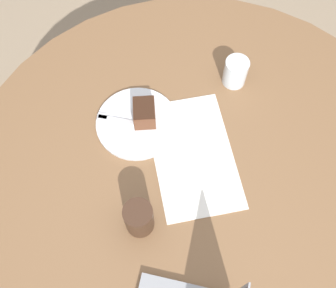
{
  "coord_description": "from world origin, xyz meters",
  "views": [
    {
      "loc": [
        -0.28,
        0.29,
        1.77
      ],
      "look_at": [
        0.12,
        0.03,
        0.79
      ],
      "focal_mm": 42.0,
      "sensor_mm": 36.0,
      "label": 1
    }
  ],
  "objects": [
    {
      "name": "cake_slice",
      "position": [
        0.24,
        0.03,
        0.8
      ],
      "size": [
        0.1,
        0.09,
        0.06
      ],
      "rotation": [
        0.0,
        0.0,
        5.78
      ],
      "color": "brown",
      "rests_on": "plate"
    },
    {
      "name": "water_glass",
      "position": [
        0.21,
        -0.27,
        0.8
      ],
      "size": [
        0.07,
        0.07,
        0.09
      ],
      "color": "silver",
      "rests_on": "dining_table"
    },
    {
      "name": "dining_table",
      "position": [
        0.0,
        0.0,
        0.64
      ],
      "size": [
        1.37,
        1.37,
        0.75
      ],
      "color": "brown",
      "rests_on": "ground_plane"
    },
    {
      "name": "fork",
      "position": [
        0.27,
        0.1,
        0.77
      ],
      "size": [
        0.13,
        0.14,
        0.0
      ],
      "rotation": [
        0.0,
        0.0,
        7.08
      ],
      "color": "silver",
      "rests_on": "plate"
    },
    {
      "name": "plate",
      "position": [
        0.24,
        0.06,
        0.76
      ],
      "size": [
        0.24,
        0.24,
        0.01
      ],
      "color": "silver",
      "rests_on": "dining_table"
    },
    {
      "name": "paper_document",
      "position": [
        0.07,
        -0.02,
        0.76
      ],
      "size": [
        0.42,
        0.34,
        0.0
      ],
      "rotation": [
        0.0,
        0.0,
        -0.38
      ],
      "color": "white",
      "rests_on": "dining_table"
    },
    {
      "name": "ground_plane",
      "position": [
        0.0,
        0.0,
        0.0
      ],
      "size": [
        12.0,
        12.0,
        0.0
      ],
      "primitive_type": "plane",
      "color": "gray"
    },
    {
      "name": "coffee_glass",
      "position": [
        -0.02,
        0.21,
        0.81
      ],
      "size": [
        0.07,
        0.07,
        0.11
      ],
      "color": "#3D2619",
      "rests_on": "dining_table"
    }
  ]
}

